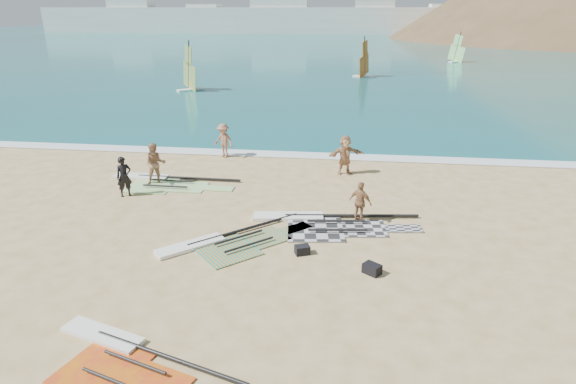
# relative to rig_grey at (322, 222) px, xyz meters

# --- Properties ---
(ground) EXTENTS (300.00, 300.00, 0.00)m
(ground) POSITION_rel_rig_grey_xyz_m (-2.79, -3.41, -0.05)
(ground) COLOR #DCB880
(ground) RESTS_ON ground
(sea) EXTENTS (300.00, 240.00, 0.06)m
(sea) POSITION_rel_rig_grey_xyz_m (-2.79, 128.59, -0.05)
(sea) COLOR #0D4B5E
(sea) RESTS_ON ground
(surf_line) EXTENTS (300.00, 1.20, 0.04)m
(surf_line) POSITION_rel_rig_grey_xyz_m (-2.79, 8.89, -0.05)
(surf_line) COLOR white
(surf_line) RESTS_ON ground
(far_town) EXTENTS (160.00, 8.00, 12.00)m
(far_town) POSITION_rel_rig_grey_xyz_m (-18.51, 146.59, 4.44)
(far_town) COLOR white
(far_town) RESTS_ON ground
(rig_grey) EXTENTS (6.50, 2.81, 0.21)m
(rig_grey) POSITION_rel_rig_grey_xyz_m (0.00, 0.00, 0.00)
(rig_grey) COLOR #272729
(rig_grey) RESTS_ON ground
(rig_green) EXTENTS (6.23, 2.47, 0.20)m
(rig_green) POSITION_rel_rig_grey_xyz_m (-7.77, 3.67, -0.00)
(rig_green) COLOR #60CA25
(rig_green) RESTS_ON ground
(rig_orange) EXTENTS (5.16, 4.49, 0.20)m
(rig_orange) POSITION_rel_rig_grey_xyz_m (-3.22, -2.11, -0.00)
(rig_orange) COLOR orange
(rig_orange) RESTS_ON ground
(rig_red) EXTENTS (5.15, 2.91, 0.20)m
(rig_red) POSITION_rel_rig_grey_xyz_m (-4.16, -8.22, -0.00)
(rig_red) COLOR red
(rig_red) RESTS_ON ground
(gear_bag_near) EXTENTS (0.57, 0.50, 0.30)m
(gear_bag_near) POSITION_rel_rig_grey_xyz_m (-0.52, -2.51, 0.10)
(gear_bag_near) COLOR black
(gear_bag_near) RESTS_ON ground
(gear_bag_far) EXTENTS (0.64, 0.61, 0.32)m
(gear_bag_far) POSITION_rel_rig_grey_xyz_m (1.75, -3.49, 0.11)
(gear_bag_far) COLOR black
(gear_bag_far) RESTS_ON ground
(person_wetsuit) EXTENTS (0.77, 0.73, 1.77)m
(person_wetsuit) POSITION_rel_rig_grey_xyz_m (-8.69, 1.83, 0.83)
(person_wetsuit) COLOR black
(person_wetsuit) RESTS_ON ground
(beachgoer_left) EXTENTS (1.18, 1.07, 1.98)m
(beachgoer_left) POSITION_rel_rig_grey_xyz_m (-7.90, 3.38, 0.94)
(beachgoer_left) COLOR #A47556
(beachgoer_left) RESTS_ON ground
(beachgoer_mid) EXTENTS (1.39, 1.11, 1.88)m
(beachgoer_mid) POSITION_rel_rig_grey_xyz_m (-5.90, 8.09, 0.89)
(beachgoer_mid) COLOR #97664E
(beachgoer_mid) RESTS_ON ground
(beachgoer_back) EXTENTS (1.01, 0.82, 1.61)m
(beachgoer_back) POSITION_rel_rig_grey_xyz_m (1.41, 0.36, 0.75)
(beachgoer_back) COLOR #A06F49
(beachgoer_back) RESTS_ON ground
(beachgoer_right) EXTENTS (1.88, 1.23, 1.94)m
(beachgoer_right) POSITION_rel_rig_grey_xyz_m (0.73, 6.07, 0.92)
(beachgoer_right) COLOR tan
(beachgoer_right) RESTS_ON ground
(windsurfer_left) EXTENTS (2.52, 2.50, 4.90)m
(windsurfer_left) POSITION_rel_rig_grey_xyz_m (-14.97, 30.06, 1.34)
(windsurfer_left) COLOR white
(windsurfer_left) RESTS_ON ground
(windsurfer_centre) EXTENTS (2.68, 2.96, 4.72)m
(windsurfer_centre) POSITION_rel_rig_grey_xyz_m (2.34, 42.40, 1.30)
(windsurfer_centre) COLOR white
(windsurfer_centre) RESTS_ON ground
(windsurfer_right) EXTENTS (2.33, 2.31, 4.52)m
(windsurfer_right) POSITION_rel_rig_grey_xyz_m (16.56, 61.37, 1.26)
(windsurfer_right) COLOR white
(windsurfer_right) RESTS_ON ground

